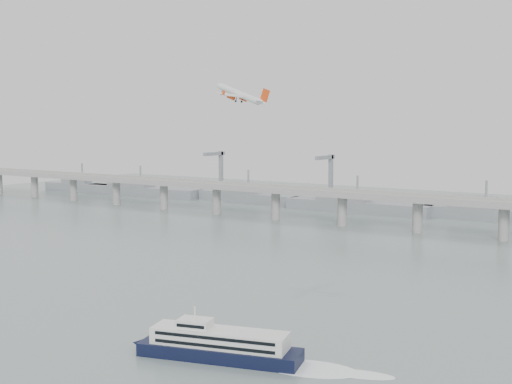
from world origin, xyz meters
The scene contains 5 objects.
ground centered at (0.00, 0.00, 0.00)m, with size 900.00×900.00×0.00m, color slate.
bridge centered at (-1.15, 200.00, 17.65)m, with size 800.00×22.00×23.90m.
distant_fleet centered at (-155.36, 265.08, 6.22)m, with size 453.00×60.90×40.00m.
ferry centered at (51.39, -41.13, 3.93)m, with size 75.25×28.70×14.49m.
airliner centered at (-21.26, 73.96, 78.96)m, with size 32.93×29.76×12.98m.
Camera 1 is at (163.22, -191.26, 66.74)m, focal length 48.00 mm.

